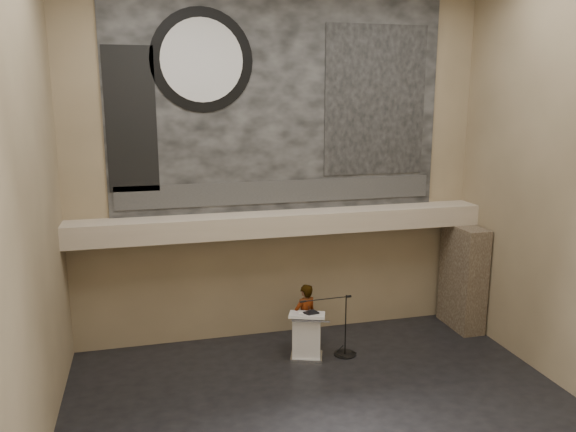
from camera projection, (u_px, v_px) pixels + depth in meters
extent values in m
plane|color=black|center=(330.00, 415.00, 10.64)|extent=(10.00, 10.00, 0.00)
cube|color=#77664B|center=(280.00, 167.00, 13.53)|extent=(10.00, 0.02, 8.50)
cube|color=#77664B|center=(456.00, 258.00, 5.95)|extent=(10.00, 0.02, 8.50)
cube|color=#77664B|center=(22.00, 209.00, 8.53)|extent=(0.02, 8.00, 8.50)
cube|color=#77664B|center=(576.00, 184.00, 10.95)|extent=(0.02, 8.00, 8.50)
cube|color=tan|center=(284.00, 223.00, 13.42)|extent=(10.00, 0.80, 0.50)
cylinder|color=#B2893D|center=(218.00, 239.00, 13.05)|extent=(0.04, 0.04, 0.06)
cylinder|color=#B2893D|center=(359.00, 230.00, 13.89)|extent=(0.04, 0.04, 0.06)
cube|color=black|center=(280.00, 106.00, 13.19)|extent=(8.00, 0.05, 5.00)
cube|color=#2D2D2D|center=(281.00, 192.00, 13.59)|extent=(7.76, 0.02, 0.55)
cylinder|color=black|center=(202.00, 60.00, 12.50)|extent=(2.30, 0.02, 2.30)
cylinder|color=silver|center=(202.00, 60.00, 12.49)|extent=(1.84, 0.02, 1.84)
cube|color=black|center=(376.00, 101.00, 13.71)|extent=(2.60, 0.02, 3.60)
cube|color=black|center=(131.00, 120.00, 12.39)|extent=(1.10, 0.02, 3.20)
cube|color=#423528|center=(463.00, 277.00, 14.46)|extent=(0.60, 1.40, 2.70)
cube|color=silver|center=(307.00, 356.00, 12.94)|extent=(0.86, 0.75, 0.08)
cube|color=white|center=(307.00, 335.00, 12.83)|extent=(0.74, 0.62, 0.96)
cube|color=white|center=(307.00, 315.00, 12.70)|extent=(0.95, 0.80, 0.14)
cube|color=black|center=(311.00, 313.00, 12.69)|extent=(0.36, 0.32, 0.04)
cube|color=white|center=(304.00, 315.00, 12.62)|extent=(0.22, 0.29, 0.00)
imported|color=silver|center=(305.00, 318.00, 13.18)|extent=(0.70, 0.58, 1.64)
cylinder|color=black|center=(345.00, 354.00, 13.13)|extent=(0.52, 0.52, 0.02)
cylinder|color=black|center=(346.00, 325.00, 12.97)|extent=(0.03, 0.03, 1.47)
cylinder|color=black|center=(325.00, 299.00, 12.68)|extent=(1.16, 0.07, 0.02)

